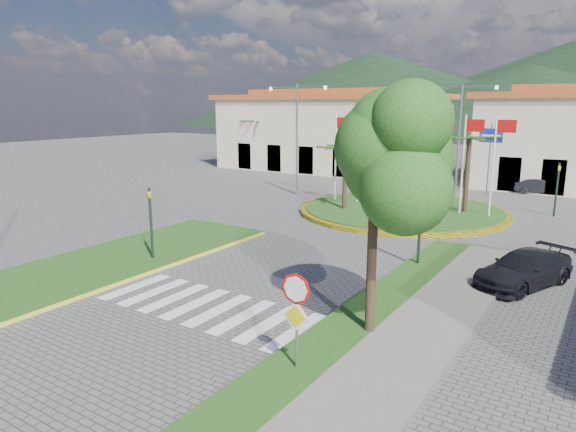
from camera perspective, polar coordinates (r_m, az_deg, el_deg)
The scene contains 22 objects.
ground at distance 15.14m, azimuth -19.83°, elevation -14.24°, with size 160.00×160.00×0.00m, color #5B5856.
sidewalk_right at distance 12.90m, azimuth 5.32°, elevation -18.04°, with size 4.00×28.00×0.15m, color gray.
verge_right at distance 13.41m, azimuth 0.60°, elevation -16.64°, with size 1.60×28.00×0.18m, color #1C4A15.
median_left at distance 23.36m, azimuth -17.82°, elevation -4.43°, with size 5.00×14.00×0.18m, color #1C4A15.
crosswalk at distance 17.56m, azimuth -9.26°, elevation -9.85°, with size 8.00×3.00×0.01m, color silver.
roundabout_island at distance 32.53m, azimuth 12.58°, elevation 0.66°, with size 12.70×12.70×6.00m.
stop_sign at distance 12.60m, azimuth 0.91°, elevation -10.04°, with size 0.80×0.11×2.65m.
deciduous_tree at distance 14.13m, azimuth 9.69°, elevation 6.43°, with size 3.60×3.60×6.80m.
traffic_light_left at distance 22.25m, azimuth -15.02°, elevation -0.15°, with size 0.15×0.18×3.20m.
traffic_light_right at distance 21.47m, azimuth 14.47°, elevation -0.56°, with size 0.15×0.18×3.20m.
traffic_light_far at distance 34.35m, azimuth 27.74°, elevation 3.13°, with size 0.18×0.15×3.20m.
direction_sign_west at distance 41.13m, azimuth 14.67°, elevation 7.66°, with size 1.60×0.14×5.20m.
direction_sign_east at distance 39.81m, azimuth 21.54°, elevation 7.07°, with size 1.60×0.14×5.20m.
street_lamp_centre at distance 39.27m, azimuth 18.47°, elevation 8.65°, with size 4.80×0.16×8.00m.
street_lamp_west at distance 37.76m, azimuth 1.00°, elevation 9.15°, with size 4.80×0.16×8.00m.
building_left at distance 52.38m, azimuth 4.59°, elevation 9.35°, with size 23.32×9.54×8.05m.
hill_far_west at distance 162.06m, azimuth 9.41°, elevation 13.72°, with size 140.00×140.00×22.00m, color black.
hill_near_back at distance 139.50m, azimuth 25.09°, elevation 11.77°, with size 110.00×110.00×16.00m, color black.
white_van at distance 48.30m, azimuth 9.52°, elevation 5.14°, with size 2.28×4.95×1.37m, color silver.
car_dark_a at distance 41.87m, azimuth 9.72°, elevation 3.98°, with size 1.52×3.77×1.28m, color black.
car_dark_b at distance 42.68m, azimuth 26.26°, elevation 2.98°, with size 1.25×3.59×1.18m, color black.
car_side_right at distance 20.90m, azimuth 24.74°, elevation -5.36°, with size 1.80×4.44×1.29m, color black.
Camera 1 is at (11.12, -7.89, 6.58)m, focal length 32.00 mm.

